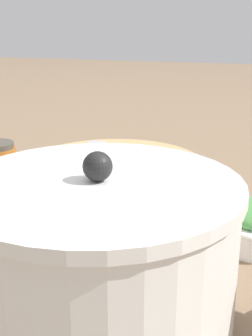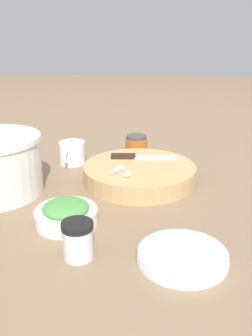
# 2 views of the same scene
# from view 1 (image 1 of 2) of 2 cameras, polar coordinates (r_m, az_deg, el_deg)

# --- Properties ---
(ground_plane) EXTENTS (5.00, 5.00, 0.00)m
(ground_plane) POSITION_cam_1_polar(r_m,az_deg,el_deg) (0.80, 1.68, -3.94)
(ground_plane) COLOR #7F664C
(cutting_board) EXTENTS (0.32, 0.32, 0.05)m
(cutting_board) POSITION_cam_1_polar(r_m,az_deg,el_deg) (0.85, -1.32, -0.70)
(cutting_board) COLOR tan
(cutting_board) RESTS_ON ground_plane
(chef_knife) EXTENTS (0.04, 0.20, 0.01)m
(chef_knife) POSITION_cam_1_polar(r_m,az_deg,el_deg) (0.86, -5.38, 1.41)
(chef_knife) COLOR black
(chef_knife) RESTS_ON cutting_board
(garlic_cloves) EXTENTS (0.06, 0.06, 0.01)m
(garlic_cloves) POSITION_cam_1_polar(r_m,az_deg,el_deg) (0.78, 2.46, -0.06)
(garlic_cloves) COLOR silver
(garlic_cloves) RESTS_ON cutting_board
(stock_pot) EXTENTS (0.27, 0.27, 0.18)m
(stock_pot) POSITION_cam_1_polar(r_m,az_deg,el_deg) (0.46, -3.27, -10.52)
(stock_pot) COLOR silver
(stock_pot) RESTS_ON ground_plane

